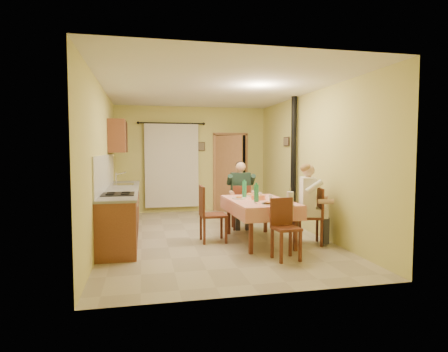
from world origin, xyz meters
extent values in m
cube|color=tan|center=(0.00, 0.00, 0.00)|extent=(4.00, 6.00, 0.01)
cube|color=#D5CE6D|center=(0.00, 3.00, 1.40)|extent=(4.00, 0.04, 2.80)
cube|color=#D5CE6D|center=(0.00, -3.00, 1.40)|extent=(4.00, 0.04, 2.80)
cube|color=#D5CE6D|center=(-2.00, 0.00, 1.40)|extent=(0.04, 6.00, 2.80)
cube|color=#D5CE6D|center=(2.00, 0.00, 1.40)|extent=(0.04, 6.00, 2.80)
cube|color=white|center=(0.00, 0.00, 2.80)|extent=(4.00, 6.00, 0.04)
cube|color=brown|center=(-1.70, 0.40, 0.44)|extent=(0.60, 3.60, 0.88)
cube|color=gray|center=(-1.70, 0.40, 0.90)|extent=(0.64, 3.64, 0.04)
cube|color=white|center=(-1.99, 0.40, 1.23)|extent=(0.02, 3.60, 0.66)
cube|color=silver|center=(-1.70, 1.20, 0.92)|extent=(0.42, 0.42, 0.03)
cube|color=black|center=(-1.70, -0.60, 0.93)|extent=(0.52, 0.56, 0.02)
cube|color=black|center=(-1.40, -0.60, 0.45)|extent=(0.01, 0.55, 0.55)
cube|color=brown|center=(-1.82, 1.70, 1.95)|extent=(0.35, 1.40, 0.70)
cylinder|color=black|center=(-0.55, 2.88, 2.35)|extent=(1.70, 0.04, 0.04)
cube|color=silver|center=(-0.55, 2.90, 1.25)|extent=(1.40, 0.06, 2.20)
cube|color=black|center=(1.05, 2.98, 1.03)|extent=(0.84, 0.03, 2.06)
cube|color=#A76F46|center=(0.60, 2.97, 1.03)|extent=(0.06, 0.06, 2.12)
cube|color=#A76F46|center=(1.50, 2.97, 1.03)|extent=(0.06, 0.06, 2.12)
cube|color=#A76F46|center=(1.05, 2.97, 2.09)|extent=(0.96, 0.06, 0.06)
cube|color=#A76F46|center=(0.94, 2.68, 1.02)|extent=(0.62, 0.59, 2.04)
cube|color=#DE8979|center=(0.74, -0.62, 0.74)|extent=(1.06, 1.73, 0.04)
cube|color=#DE8979|center=(0.76, -1.47, 0.63)|extent=(1.02, 0.04, 0.22)
cube|color=#DE8979|center=(0.72, 0.24, 0.63)|extent=(1.02, 0.04, 0.22)
cube|color=#DE8979|center=(0.23, -0.63, 0.63)|extent=(0.05, 1.71, 0.22)
cube|color=#DE8979|center=(1.25, -0.60, 0.63)|extent=(0.05, 1.71, 0.22)
cylinder|color=white|center=(0.75, 0.01, 0.77)|extent=(0.25, 0.25, 0.02)
ellipsoid|color=#CC7233|center=(0.75, 0.01, 0.79)|extent=(0.12, 0.12, 0.05)
cylinder|color=white|center=(0.73, -1.18, 0.77)|extent=(0.25, 0.25, 0.02)
ellipsoid|color=#CC7233|center=(0.73, -1.18, 0.79)|extent=(0.12, 0.12, 0.05)
cylinder|color=white|center=(1.06, -0.98, 0.77)|extent=(0.25, 0.25, 0.02)
ellipsoid|color=#CC7233|center=(1.06, -0.98, 0.79)|extent=(0.12, 0.12, 0.05)
cylinder|color=white|center=(0.42, -0.39, 0.77)|extent=(0.25, 0.25, 0.02)
ellipsoid|color=#CC7233|center=(0.42, -0.39, 0.79)|extent=(0.12, 0.12, 0.05)
cylinder|color=#FF8345|center=(0.74, -0.57, 0.80)|extent=(0.26, 0.26, 0.08)
cylinder|color=white|center=(0.75, -1.16, 0.77)|extent=(0.28, 0.28, 0.02)
cube|color=tan|center=(0.70, -1.16, 0.79)|extent=(0.05, 0.07, 0.03)
cube|color=tan|center=(0.72, -1.19, 0.79)|extent=(0.07, 0.07, 0.03)
cube|color=tan|center=(0.76, -1.17, 0.79)|extent=(0.04, 0.06, 0.03)
cylinder|color=silver|center=(0.92, -0.74, 0.81)|extent=(0.07, 0.07, 0.10)
cylinder|color=silver|center=(0.86, -0.29, 0.81)|extent=(0.07, 0.07, 0.10)
cylinder|color=white|center=(1.01, -1.41, 0.88)|extent=(0.11, 0.11, 0.22)
cylinder|color=silver|center=(1.01, -1.41, 0.91)|extent=(0.02, 0.02, 0.30)
cube|color=#572717|center=(0.70, 0.54, 0.48)|extent=(0.41, 0.41, 0.04)
cube|color=#572717|center=(0.68, 0.37, 0.71)|extent=(0.37, 0.08, 0.42)
cube|color=#572717|center=(0.80, -1.77, 0.48)|extent=(0.40, 0.40, 0.04)
cube|color=#572717|center=(0.79, -1.60, 0.71)|extent=(0.37, 0.08, 0.42)
cube|color=#572717|center=(1.55, -0.95, 0.48)|extent=(0.53, 0.53, 0.04)
cube|color=#572717|center=(1.74, -1.00, 0.75)|extent=(0.15, 0.43, 0.49)
cube|color=#572717|center=(-0.06, -0.42, 0.48)|extent=(0.45, 0.45, 0.04)
cube|color=#572717|center=(-0.27, -0.42, 0.76)|extent=(0.04, 0.45, 0.51)
cube|color=#192D23|center=(0.69, 0.44, 0.56)|extent=(0.40, 0.44, 0.16)
cube|color=#192D23|center=(0.71, 0.57, 0.91)|extent=(0.42, 0.26, 0.54)
sphere|color=tan|center=(0.70, 0.56, 1.30)|extent=(0.21, 0.21, 0.21)
ellipsoid|color=black|center=(0.71, 0.60, 1.34)|extent=(0.21, 0.21, 0.16)
cube|color=white|center=(1.65, -0.97, 0.56)|extent=(0.48, 0.45, 0.16)
cube|color=white|center=(1.52, -0.94, 0.91)|extent=(0.31, 0.44, 0.54)
sphere|color=tan|center=(1.53, -0.94, 1.30)|extent=(0.21, 0.21, 0.21)
ellipsoid|color=olive|center=(1.49, -0.93, 1.34)|extent=(0.21, 0.21, 0.16)
cylinder|color=black|center=(1.90, 0.60, 1.40)|extent=(0.12, 0.12, 2.80)
cylinder|color=black|center=(1.90, 0.60, 0.15)|extent=(0.24, 0.24, 0.30)
cube|color=black|center=(0.25, 2.97, 1.75)|extent=(0.19, 0.03, 0.23)
cube|color=brown|center=(1.97, 1.20, 1.85)|extent=(0.03, 0.31, 0.21)
camera|label=1|loc=(-1.28, -6.99, 1.66)|focal=30.00mm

